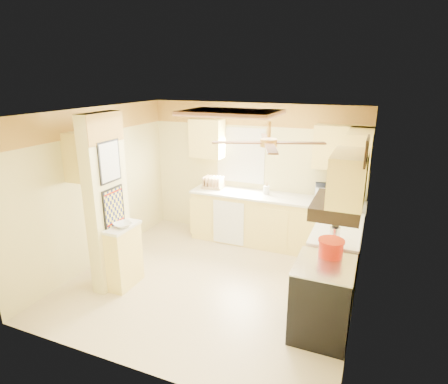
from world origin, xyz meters
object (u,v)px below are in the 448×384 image
at_px(kettle, 335,233).
at_px(microwave, 331,194).
at_px(bowl, 123,225).
at_px(dutch_oven, 331,248).
at_px(stove, 322,299).

bearing_deg(kettle, microwave, 99.02).
height_order(bowl, dutch_oven, dutch_oven).
height_order(stove, bowl, bowl).
bearing_deg(stove, dutch_oven, 83.89).
relative_size(dutch_oven, kettle, 1.52).
relative_size(microwave, dutch_oven, 1.70).
bearing_deg(bowl, microwave, 41.05).
bearing_deg(kettle, stove, -91.62).
xyz_separation_m(dutch_oven, kettle, (-0.01, 0.42, 0.01)).
xyz_separation_m(stove, microwave, (-0.22, 2.18, 0.62)).
distance_m(stove, bowl, 2.81).
distance_m(stove, kettle, 0.87).
bearing_deg(bowl, dutch_oven, 5.41).
bearing_deg(kettle, dutch_oven, -89.09).
distance_m(microwave, dutch_oven, 1.96).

